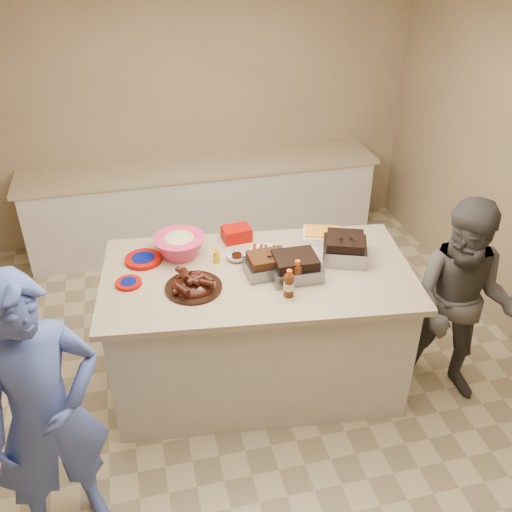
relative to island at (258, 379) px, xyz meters
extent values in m
cube|color=#47230F|center=(0.07, -0.02, 1.01)|extent=(0.31, 0.25, 0.09)
cube|color=black|center=(0.23, -0.10, 1.01)|extent=(0.34, 0.28, 0.10)
cube|color=gray|center=(0.64, 0.03, 1.01)|extent=(0.39, 0.39, 0.12)
cylinder|color=silver|center=(0.12, 0.21, 1.01)|extent=(0.34, 0.34, 0.04)
cube|color=#F9A526|center=(0.57, 0.32, 1.01)|extent=(0.34, 0.29, 0.08)
cylinder|color=#441F0A|center=(0.13, -0.31, 1.01)|extent=(0.07, 0.07, 0.19)
cylinder|color=#441F0A|center=(0.21, -0.20, 1.01)|extent=(0.07, 0.07, 0.19)
cylinder|color=#DFA60D|center=(-0.25, 0.19, 1.01)|extent=(0.05, 0.05, 0.12)
imported|color=silver|center=(-0.11, 0.19, 1.01)|extent=(0.15, 0.06, 0.15)
cylinder|color=#9C0A03|center=(-0.75, 0.32, 1.01)|extent=(0.29, 0.29, 0.03)
cylinder|color=#9C0A03|center=(-0.87, 0.06, 1.01)|extent=(0.19, 0.19, 0.02)
imported|color=#914A0A|center=(-0.59, 0.49, 1.01)|extent=(0.12, 0.11, 0.11)
cube|color=#9C0A03|center=(-0.05, 0.46, 1.01)|extent=(0.22, 0.17, 0.10)
imported|color=#504C48|center=(1.36, -0.42, 0.00)|extent=(1.56, 1.72, 0.60)
camera|label=1|loc=(-0.77, -3.14, 3.18)|focal=40.00mm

